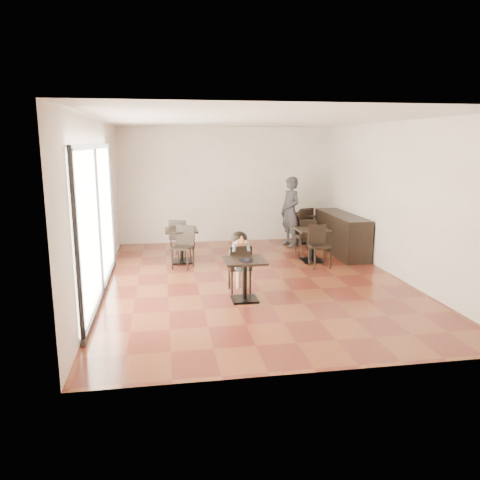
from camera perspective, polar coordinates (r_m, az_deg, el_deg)
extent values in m
cube|color=brown|center=(9.65, 1.70, -4.90)|extent=(6.00, 8.00, 0.01)
cube|color=white|center=(9.25, 1.83, 14.46)|extent=(6.00, 8.00, 0.01)
cube|color=white|center=(13.24, -1.62, 6.71)|extent=(6.00, 0.01, 3.20)
cube|color=white|center=(5.50, 9.87, -0.63)|extent=(6.00, 0.01, 3.20)
cube|color=white|center=(9.22, -16.91, 4.00)|extent=(0.01, 8.00, 3.20)
cube|color=white|center=(10.32, 18.38, 4.69)|extent=(0.01, 8.00, 3.20)
cube|color=white|center=(8.75, -17.04, 2.27)|extent=(0.04, 4.50, 2.60)
cylinder|color=black|center=(8.13, 0.70, -2.50)|extent=(0.25, 0.25, 0.02)
imported|color=#38373C|center=(12.75, 6.15, 3.46)|extent=(0.64, 0.79, 1.88)
cube|color=black|center=(12.14, 12.23, 0.74)|extent=(0.60, 2.40, 1.00)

